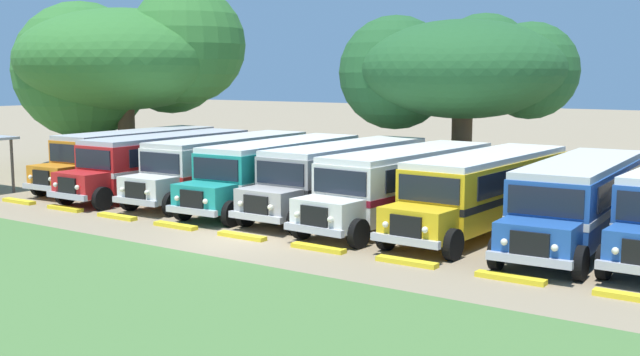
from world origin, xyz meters
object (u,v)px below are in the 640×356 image
parked_bus_slot_6 (486,188)px  parked_bus_slot_4 (344,174)px  parked_bus_slot_5 (406,182)px  parked_bus_slot_2 (226,164)px  broad_shade_tree (460,70)px  parked_bus_slot_0 (134,155)px  parked_bus_slot_7 (580,197)px  parked_bus_slot_3 (280,170)px  parked_bus_slot_1 (165,161)px  secondary_tree (130,60)px

parked_bus_slot_6 → parked_bus_slot_4: bearing=-91.7°
parked_bus_slot_5 → parked_bus_slot_6: size_ratio=1.00×
parked_bus_slot_4 → parked_bus_slot_6: 6.46m
parked_bus_slot_2 → parked_bus_slot_6: size_ratio=1.00×
broad_shade_tree → parked_bus_slot_5: bearing=-77.1°
parked_bus_slot_0 → parked_bus_slot_5: same height
parked_bus_slot_7 → broad_shade_tree: bearing=-140.0°
parked_bus_slot_7 → parked_bus_slot_4: bearing=-96.8°
parked_bus_slot_3 → parked_bus_slot_5: 6.37m
parked_bus_slot_2 → parked_bus_slot_0: bearing=-94.2°
parked_bus_slot_1 → parked_bus_slot_5: (13.05, 0.15, 0.00)m
parked_bus_slot_4 → parked_bus_slot_5: size_ratio=0.99×
parked_bus_slot_2 → secondary_tree: size_ratio=0.76×
parked_bus_slot_1 → parked_bus_slot_2: 3.40m
parked_bus_slot_2 → parked_bus_slot_3: bearing=83.0°
parked_bus_slot_1 → secondary_tree: bearing=-125.5°
parked_bus_slot_4 → parked_bus_slot_7: (9.94, -0.66, 0.00)m
parked_bus_slot_1 → broad_shade_tree: broad_shade_tree is taller
parked_bus_slot_2 → parked_bus_slot_3: size_ratio=1.00×
parked_bus_slot_1 → parked_bus_slot_6: same height
secondary_tree → broad_shade_tree: bearing=8.0°
parked_bus_slot_1 → parked_bus_slot_3: same height
parked_bus_slot_4 → parked_bus_slot_0: bearing=-89.9°
parked_bus_slot_3 → secondary_tree: size_ratio=0.76×
parked_bus_slot_0 → parked_bus_slot_5: size_ratio=1.00×
parked_bus_slot_4 → parked_bus_slot_5: (3.27, -0.66, 0.00)m
parked_bus_slot_2 → parked_bus_slot_7: same height
parked_bus_slot_3 → parked_bus_slot_6: (9.54, -0.00, 0.00)m
parked_bus_slot_2 → parked_bus_slot_4: bearing=89.0°
parked_bus_slot_1 → parked_bus_slot_3: bearing=92.2°
parked_bus_slot_4 → parked_bus_slot_6: size_ratio=1.00×
parked_bus_slot_4 → broad_shade_tree: size_ratio=0.96×
parked_bus_slot_3 → parked_bus_slot_6: same height
parked_bus_slot_0 → parked_bus_slot_6: bearing=86.2°
parked_bus_slot_4 → broad_shade_tree: bearing=173.5°
parked_bus_slot_1 → parked_bus_slot_4: size_ratio=1.00×
parked_bus_slot_0 → parked_bus_slot_6: 19.40m
parked_bus_slot_2 → secondary_tree: bearing=-116.8°
parked_bus_slot_5 → broad_shade_tree: size_ratio=0.96×
parked_bus_slot_5 → parked_bus_slot_7: same height
parked_bus_slot_3 → parked_bus_slot_7: bearing=86.2°
parked_bus_slot_2 → parked_bus_slot_5: same height
parked_bus_slot_5 → secondary_tree: secondary_tree is taller
parked_bus_slot_2 → parked_bus_slot_4: same height
parked_bus_slot_3 → broad_shade_tree: 11.04m
parked_bus_slot_1 → parked_bus_slot_5: size_ratio=1.00×
broad_shade_tree → secondary_tree: secondary_tree is taller
parked_bus_slot_1 → secondary_tree: 12.91m
parked_bus_slot_2 → parked_bus_slot_5: size_ratio=1.00×
parked_bus_slot_6 → broad_shade_tree: size_ratio=0.96×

